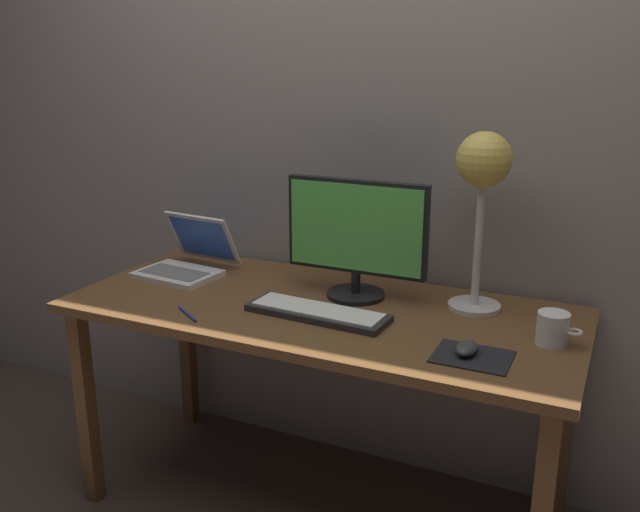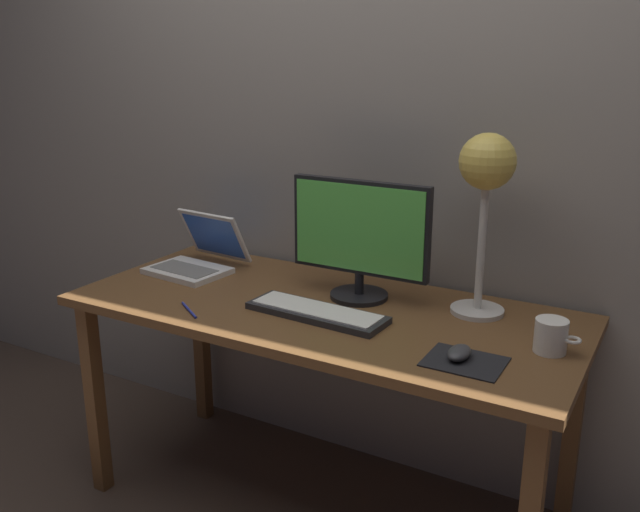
# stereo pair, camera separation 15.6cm
# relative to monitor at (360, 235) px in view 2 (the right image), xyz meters

# --- Properties ---
(ground_plane) EXTENTS (4.80, 4.80, 0.00)m
(ground_plane) POSITION_rel_monitor_xyz_m (-0.07, -0.12, -0.95)
(ground_plane) COLOR #47382D
(ground_plane) RESTS_ON ground
(back_wall) EXTENTS (4.80, 0.06, 2.60)m
(back_wall) POSITION_rel_monitor_xyz_m (-0.07, 0.28, 0.35)
(back_wall) COLOR gray
(back_wall) RESTS_ON ground
(desk) EXTENTS (1.60, 0.70, 0.74)m
(desk) POSITION_rel_monitor_xyz_m (-0.07, -0.12, -0.29)
(desk) COLOR brown
(desk) RESTS_ON ground
(monitor) EXTENTS (0.47, 0.19, 0.39)m
(monitor) POSITION_rel_monitor_xyz_m (0.00, 0.00, 0.00)
(monitor) COLOR black
(monitor) RESTS_ON desk
(keyboard_main) EXTENTS (0.45, 0.16, 0.03)m
(keyboard_main) POSITION_rel_monitor_xyz_m (-0.04, -0.21, -0.20)
(keyboard_main) COLOR #28282B
(keyboard_main) RESTS_ON desk
(laptop) EXTENTS (0.30, 0.32, 0.20)m
(laptop) POSITION_rel_monitor_xyz_m (-0.64, -0.01, -0.15)
(laptop) COLOR silver
(laptop) RESTS_ON desk
(desk_lamp) EXTENTS (0.16, 0.16, 0.55)m
(desk_lamp) POSITION_rel_monitor_xyz_m (0.37, 0.06, 0.21)
(desk_lamp) COLOR beige
(desk_lamp) RESTS_ON desk
(mousepad) EXTENTS (0.20, 0.16, 0.00)m
(mousepad) POSITION_rel_monitor_xyz_m (0.45, -0.30, -0.21)
(mousepad) COLOR black
(mousepad) RESTS_ON desk
(mouse) EXTENTS (0.06, 0.10, 0.03)m
(mouse) POSITION_rel_monitor_xyz_m (0.43, -0.29, -0.19)
(mouse) COLOR #38383A
(mouse) RESTS_ON mousepad
(coffee_mug) EXTENTS (0.12, 0.09, 0.09)m
(coffee_mug) POSITION_rel_monitor_xyz_m (0.63, -0.12, -0.16)
(coffee_mug) COLOR white
(coffee_mug) RESTS_ON desk
(pen) EXTENTS (0.12, 0.08, 0.01)m
(pen) POSITION_rel_monitor_xyz_m (-0.40, -0.37, -0.21)
(pen) COLOR #2633A5
(pen) RESTS_ON desk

